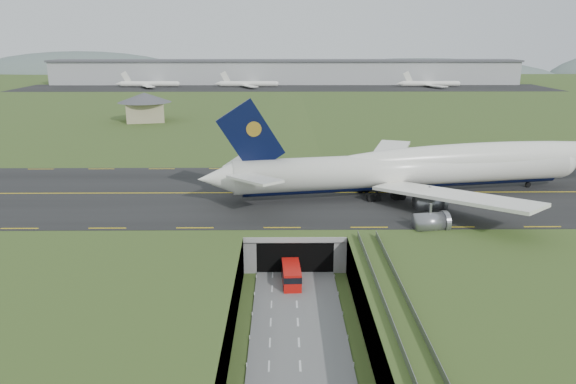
{
  "coord_description": "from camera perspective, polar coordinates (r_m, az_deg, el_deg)",
  "views": [
    {
      "loc": [
        -1.92,
        -73.21,
        35.68
      ],
      "look_at": [
        -0.98,
        20.0,
        9.9
      ],
      "focal_mm": 35.0,
      "sensor_mm": 36.0,
      "label": 1
    }
  ],
  "objects": [
    {
      "name": "guideway",
      "position": [
        63.36,
        11.59,
        -13.51
      ],
      "size": [
        3.0,
        53.0,
        7.05
      ],
      "color": "#A8A8A3",
      "rests_on": "ground"
    },
    {
      "name": "cargo_terminal",
      "position": [
        373.26,
        -0.29,
        12.12
      ],
      "size": [
        320.0,
        67.0,
        15.6
      ],
      "color": "#B2B2B2",
      "rests_on": "ground"
    },
    {
      "name": "distant_hills",
      "position": [
        509.1,
        7.04,
        10.88
      ],
      "size": [
        700.0,
        91.0,
        60.0
      ],
      "color": "slate",
      "rests_on": "ground"
    },
    {
      "name": "service_building",
      "position": [
        211.96,
        -14.34,
        8.62
      ],
      "size": [
        22.84,
        22.84,
        10.42
      ],
      "rotation": [
        0.0,
        0.0,
        0.22
      ],
      "color": "tan",
      "rests_on": "ground"
    },
    {
      "name": "taxiway",
      "position": [
        110.27,
        0.44,
        -0.1
      ],
      "size": [
        800.0,
        44.0,
        0.18
      ],
      "primitive_type": "cube",
      "color": "black",
      "rests_on": "airfield_deck"
    },
    {
      "name": "trench_road",
      "position": [
        74.75,
        0.99,
        -12.97
      ],
      "size": [
        12.0,
        75.0,
        0.2
      ],
      "primitive_type": "cube",
      "color": "slate",
      "rests_on": "ground"
    },
    {
      "name": "jumbo_jet",
      "position": [
        112.91,
        14.97,
        2.49
      ],
      "size": [
        92.49,
        59.18,
        19.92
      ],
      "rotation": [
        0.0,
        0.0,
        0.19
      ],
      "color": "white",
      "rests_on": "ground"
    },
    {
      "name": "tunnel_portal",
      "position": [
        95.58,
        0.61,
        -4.32
      ],
      "size": [
        17.0,
        22.3,
        6.0
      ],
      "color": "gray",
      "rests_on": "ground"
    },
    {
      "name": "airfield_deck",
      "position": [
        80.19,
        0.86,
        -8.59
      ],
      "size": [
        800.0,
        800.0,
        6.0
      ],
      "primitive_type": "cube",
      "color": "gray",
      "rests_on": "ground"
    },
    {
      "name": "ground",
      "position": [
        81.46,
        0.85,
        -10.52
      ],
      "size": [
        900.0,
        900.0,
        0.0
      ],
      "primitive_type": "plane",
      "color": "#375020",
      "rests_on": "ground"
    },
    {
      "name": "shuttle_tram",
      "position": [
        84.25,
        0.35,
        -8.41
      ],
      "size": [
        2.96,
        7.12,
        2.88
      ],
      "rotation": [
        0.0,
        0.0,
        0.04
      ],
      "color": "red",
      "rests_on": "ground"
    }
  ]
}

